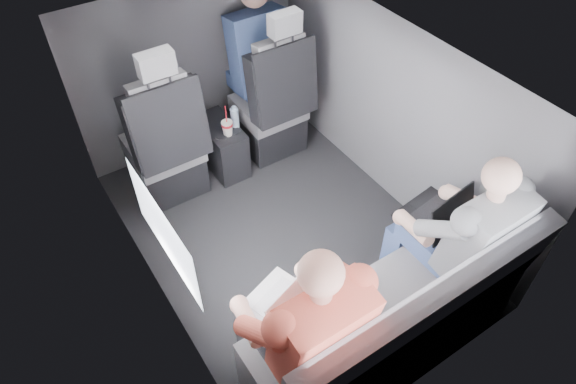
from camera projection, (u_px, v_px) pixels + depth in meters
floor at (284, 235)px, 3.62m from camera, size 2.60×2.60×0.00m
ceiling at (282, 68)px, 2.66m from camera, size 2.60×2.60×0.00m
panel_left at (144, 225)px, 2.79m from camera, size 0.02×2.60×1.35m
panel_right at (393, 115)px, 3.49m from camera, size 0.02×2.60×1.35m
panel_front at (190, 69)px, 3.91m from camera, size 1.80×0.02×1.35m
panel_back at (436, 321)px, 2.38m from camera, size 1.80×0.02×1.35m
side_window at (163, 232)px, 2.46m from camera, size 0.02×0.75×0.42m
seatbelt at (284, 75)px, 3.62m from camera, size 0.35×0.11×0.59m
front_seat_left at (166, 150)px, 3.65m from camera, size 0.52×0.58×1.26m
front_seat_right at (273, 109)px, 4.00m from camera, size 0.52×0.58×1.26m
center_console at (222, 146)px, 3.99m from camera, size 0.24×0.48×0.41m
rear_bench at (390, 324)px, 2.78m from camera, size 1.60×0.57×0.92m
soda_cup at (227, 128)px, 3.74m from camera, size 0.08×0.08×0.25m
water_bottle at (235, 118)px, 3.79m from camera, size 0.06×0.06×0.18m
laptop_white at (280, 300)px, 2.51m from camera, size 0.35×0.37×0.23m
laptop_black at (437, 213)px, 2.91m from camera, size 0.39×0.36×0.26m
passenger_rear_left at (303, 326)px, 2.39m from camera, size 0.54×0.65×1.27m
passenger_rear_right at (459, 234)px, 2.80m from camera, size 0.51×0.63×1.24m
passenger_front_right at (257, 52)px, 3.91m from camera, size 0.43×0.43×0.91m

